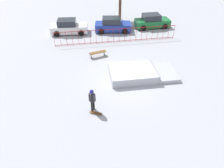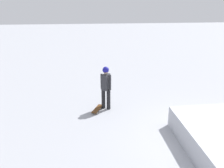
% 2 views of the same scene
% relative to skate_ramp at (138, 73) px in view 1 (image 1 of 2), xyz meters
% --- Properties ---
extents(ground_plane, '(60.00, 60.00, 0.00)m').
position_rel_skate_ramp_xyz_m(ground_plane, '(-0.96, -0.28, -0.32)').
color(ground_plane, '#A8AAB2').
extents(skate_ramp, '(5.48, 2.77, 0.74)m').
position_rel_skate_ramp_xyz_m(skate_ramp, '(0.00, 0.00, 0.00)').
color(skate_ramp, '#B0B3BB').
rests_on(skate_ramp, ground).
extents(skater, '(0.44, 0.40, 1.73)m').
position_rel_skate_ramp_xyz_m(skater, '(-3.75, -3.44, 0.69)').
color(skater, black).
rests_on(skater, ground).
extents(skateboard, '(0.81, 0.50, 0.09)m').
position_rel_skate_ramp_xyz_m(skateboard, '(-3.58, -3.78, -0.24)').
color(skateboard, '#593314').
rests_on(skateboard, ground).
extents(perimeter_fence, '(12.74, 0.65, 1.50)m').
position_rel_skate_ramp_xyz_m(perimeter_fence, '(-0.96, 6.43, 0.45)').
color(perimeter_fence, maroon).
rests_on(perimeter_fence, ground).
extents(park_bench, '(1.65, 0.87, 0.48)m').
position_rel_skate_ramp_xyz_m(park_bench, '(-3.09, 3.55, 0.04)').
color(park_bench, brown).
rests_on(park_bench, ground).
extents(parked_car_white, '(4.14, 2.00, 1.60)m').
position_rel_skate_ramp_xyz_m(parked_car_white, '(-6.07, 9.31, 0.41)').
color(parked_car_white, white).
rests_on(parked_car_white, ground).
extents(parked_car_blue, '(4.24, 2.21, 1.60)m').
position_rel_skate_ramp_xyz_m(parked_car_blue, '(-1.04, 9.35, 0.41)').
color(parked_car_blue, '#1E3899').
rests_on(parked_car_blue, ground).
extents(parked_car_green, '(4.20, 2.14, 1.60)m').
position_rel_skate_ramp_xyz_m(parked_car_green, '(3.85, 10.01, 0.41)').
color(parked_car_green, '#196B33').
rests_on(parked_car_green, ground).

